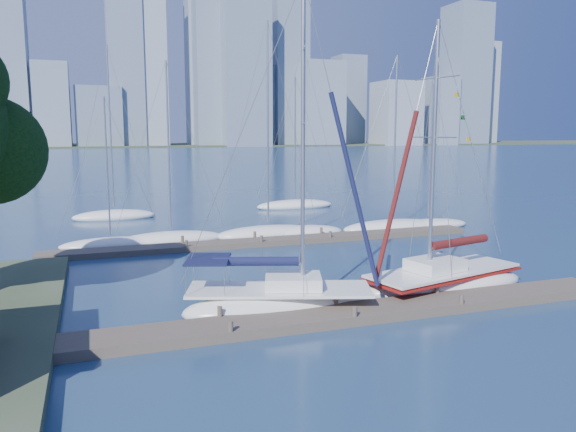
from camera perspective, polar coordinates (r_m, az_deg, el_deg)
name	(u,v)px	position (r m, az deg, el deg)	size (l,w,h in m)	color
ground	(345,319)	(23.48, 5.78, -10.40)	(700.00, 700.00, 0.00)	navy
near_dock	(345,315)	(23.42, 5.79, -9.94)	(26.00, 2.00, 0.40)	brown
far_dock	(272,241)	(38.59, -1.63, -2.58)	(30.00, 1.80, 0.36)	brown
far_shore	(107,146)	(340.29, -17.90, 6.80)	(800.00, 100.00, 1.50)	#38472D
sailboat_navy	(279,285)	(24.15, -0.87, -7.02)	(8.85, 5.26, 14.23)	white
sailboat_maroon	(443,270)	(28.27, 15.52, -5.32)	(9.23, 4.90, 13.17)	white
bg_boat_0	(111,244)	(39.31, -17.56, -2.72)	(6.61, 2.00, 10.18)	white
bg_boat_1	(171,239)	(39.89, -11.76, -2.26)	(7.72, 3.91, 12.70)	white
bg_boat_2	(268,233)	(41.13, -2.01, -1.70)	(7.98, 3.09, 15.69)	white
bg_boat_3	(302,232)	(41.66, 1.47, -1.60)	(6.70, 4.40, 14.27)	white
bg_boat_4	(393,226)	(44.70, 10.58, -1.06)	(8.68, 3.48, 13.73)	white
bg_boat_5	(428,225)	(46.40, 14.04, -0.88)	(7.30, 2.50, 11.64)	white
bg_boat_6	(114,215)	(51.97, -17.23, 0.06)	(7.54, 4.59, 15.33)	white
bg_boat_7	(295,205)	(56.96, 0.71, 1.12)	(8.09, 2.61, 13.37)	white
skyline	(150,80)	(313.25, -13.87, 13.29)	(503.44, 51.31, 108.06)	gray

